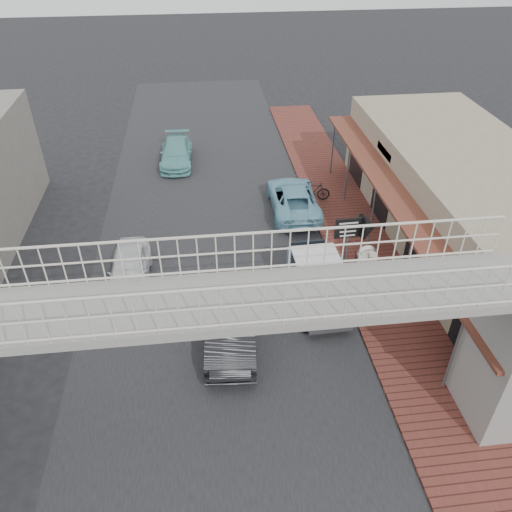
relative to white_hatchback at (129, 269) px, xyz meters
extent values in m
plane|color=black|center=(3.33, -3.58, -0.65)|extent=(120.00, 120.00, 0.00)
cube|color=black|center=(3.33, -3.58, -0.65)|extent=(10.00, 60.00, 0.01)
cube|color=brown|center=(9.83, -0.58, -0.60)|extent=(3.00, 40.00, 0.10)
cube|color=gray|center=(14.33, 0.42, 1.35)|extent=(6.00, 18.00, 4.00)
cube|color=brown|center=(11.03, 0.42, 2.25)|extent=(1.80, 18.00, 0.12)
cube|color=silver|center=(11.38, 3.92, 2.65)|extent=(0.08, 2.60, 0.90)
cube|color=#B21914|center=(11.38, -2.58, 2.65)|extent=(0.08, 2.20, 0.80)
cube|color=gray|center=(10.93, -7.58, 1.85)|extent=(1.20, 2.40, 5.00)
cube|color=gray|center=(3.33, -7.58, 4.47)|extent=(14.00, 2.00, 0.24)
cube|color=beige|center=(3.33, -6.63, 5.14)|extent=(14.00, 0.08, 1.10)
cube|color=beige|center=(3.33, -8.53, 5.14)|extent=(14.00, 0.08, 1.10)
imported|color=silver|center=(0.00, 0.00, 0.00)|extent=(1.59, 3.85, 1.31)
imported|color=black|center=(3.75, -3.59, 0.13)|extent=(2.02, 4.87, 1.57)
imported|color=#74B4CA|center=(7.47, 4.83, 0.01)|extent=(2.32, 4.83, 1.33)
imported|color=#65AEB0|center=(1.72, 10.91, -0.03)|extent=(1.89, 4.34, 1.24)
cylinder|color=black|center=(6.33, -0.88, -0.31)|extent=(0.26, 0.69, 0.68)
cylinder|color=black|center=(7.85, -0.83, -0.31)|extent=(0.26, 0.69, 0.68)
cylinder|color=black|center=(6.41, -3.51, -0.31)|extent=(0.26, 0.69, 0.68)
cylinder|color=black|center=(7.94, -3.46, -0.31)|extent=(0.26, 0.69, 0.68)
cube|color=#70A6C3|center=(7.14, -2.46, 0.50)|extent=(1.76, 3.18, 1.32)
cube|color=#70A6C3|center=(7.08, -0.66, 0.27)|extent=(1.61, 0.93, 0.88)
cube|color=black|center=(7.14, -2.46, 0.86)|extent=(1.78, 2.59, 0.49)
cube|color=silver|center=(7.14, -2.46, 1.18)|extent=(1.78, 3.18, 0.06)
imported|color=black|center=(8.63, -0.42, -0.12)|extent=(1.70, 0.84, 0.86)
imported|color=black|center=(8.63, 5.55, -0.06)|extent=(1.70, 0.69, 0.99)
cylinder|color=#59595B|center=(8.42, -2.48, 0.50)|extent=(0.04, 0.04, 2.10)
cylinder|color=#59595B|center=(8.91, -2.54, 0.50)|extent=(0.04, 0.04, 2.10)
cylinder|color=#59595B|center=(8.35, -2.97, 0.50)|extent=(0.04, 0.04, 2.10)
cylinder|color=#59595B|center=(8.85, -3.04, 0.50)|extent=(0.04, 0.04, 2.10)
cylinder|color=silver|center=(8.63, -2.76, 1.90)|extent=(0.71, 0.33, 0.68)
cylinder|color=beige|center=(8.62, -2.88, 1.90)|extent=(0.60, 0.10, 0.60)
cylinder|color=beige|center=(8.65, -2.63, 1.90)|extent=(0.60, 0.10, 0.60)
cylinder|color=#59595B|center=(8.53, -0.74, 0.79)|extent=(0.09, 0.09, 2.69)
cube|color=black|center=(8.53, -0.76, 1.76)|extent=(1.11, 0.10, 0.83)
cone|color=black|center=(9.32, -0.74, 1.76)|extent=(0.59, 1.04, 1.02)
cube|color=white|center=(8.49, -0.80, 1.72)|extent=(0.74, 0.03, 0.56)
camera|label=1|loc=(3.14, -16.17, 11.99)|focal=35.00mm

